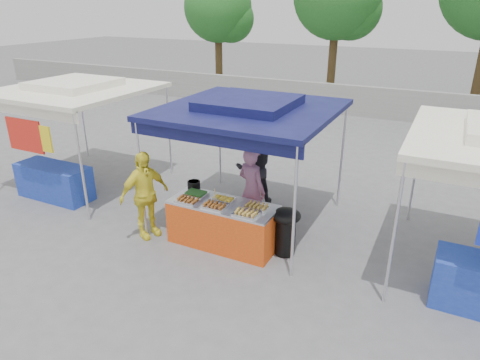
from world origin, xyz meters
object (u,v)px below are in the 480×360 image
at_px(vendor_table, 223,224).
at_px(cooking_pot, 194,185).
at_px(helper_man, 254,168).
at_px(customer_person, 144,195).
at_px(wok_burner, 286,228).
at_px(vendor_woman, 252,190).

bearing_deg(vendor_table, cooking_pot, 157.09).
relative_size(vendor_table, helper_man, 1.18).
bearing_deg(customer_person, wok_burner, -56.03).
bearing_deg(vendor_woman, helper_man, -49.81).
height_order(vendor_woman, helper_man, vendor_woman).
distance_m(vendor_woman, customer_person, 2.04).
bearing_deg(vendor_woman, cooking_pot, 37.03).
xyz_separation_m(vendor_woman, helper_man, (-0.47, 1.16, -0.02)).
xyz_separation_m(vendor_table, cooking_pot, (-0.84, 0.36, 0.50)).
xyz_separation_m(vendor_table, helper_man, (-0.24, 1.89, 0.42)).
bearing_deg(vendor_table, helper_man, 97.20).
bearing_deg(vendor_woman, wok_burner, 168.48).
relative_size(wok_burner, vendor_woman, 0.51).
relative_size(cooking_pot, customer_person, 0.14).
xyz_separation_m(vendor_woman, customer_person, (-1.72, -1.10, -0.01)).
distance_m(cooking_pot, wok_burner, 2.04).
distance_m(vendor_woman, helper_man, 1.25).
bearing_deg(customer_person, cooking_pot, -20.13).
height_order(vendor_woman, customer_person, vendor_woman).
bearing_deg(helper_man, wok_burner, 95.91).
xyz_separation_m(helper_man, customer_person, (-1.25, -2.26, 0.02)).
xyz_separation_m(wok_burner, helper_man, (-1.39, 1.67, 0.32)).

